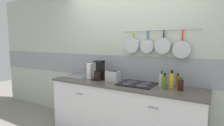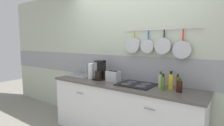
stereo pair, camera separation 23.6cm
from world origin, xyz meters
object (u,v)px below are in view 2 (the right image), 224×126
object	(u,v)px
bottle_sesame_oil	(179,86)
coffee_maker	(100,72)
bottle_olive_oil	(171,81)
toaster	(113,76)
paper_towel_roll	(91,71)
bottle_dish_soap	(161,81)
bottle_hot_sauce	(163,83)
bottle_vinegar	(178,82)

from	to	relation	value
bottle_sesame_oil	coffee_maker	bearing A→B (deg)	179.45
bottle_olive_oil	toaster	bearing A→B (deg)	-177.61
toaster	bottle_sesame_oil	bearing A→B (deg)	-2.83
coffee_maker	toaster	bearing A→B (deg)	9.18
paper_towel_roll	bottle_dish_soap	xyz separation A→B (m)	(1.25, 0.08, -0.03)
toaster	bottle_sesame_oil	distance (m)	1.08
bottle_hot_sauce	toaster	bearing A→B (deg)	174.72
bottle_vinegar	coffee_maker	bearing A→B (deg)	-172.06
toaster	bottle_olive_oil	size ratio (longest dim) A/B	0.91
bottle_sesame_oil	bottle_vinegar	bearing A→B (deg)	110.84
coffee_maker	bottle_hot_sauce	world-z (taller)	coffee_maker
toaster	bottle_vinegar	distance (m)	1.01
bottle_vinegar	toaster	bearing A→B (deg)	-172.37
bottle_dish_soap	bottle_hot_sauce	bearing A→B (deg)	-55.11
coffee_maker	bottle_sesame_oil	bearing A→B (deg)	-0.55
bottle_olive_oil	bottle_vinegar	size ratio (longest dim) A/B	1.26
paper_towel_roll	bottle_hot_sauce	world-z (taller)	paper_towel_roll
bottle_hot_sauce	bottle_olive_oil	size ratio (longest dim) A/B	0.89
toaster	bottle_olive_oil	bearing A→B (deg)	2.39
paper_towel_roll	bottle_vinegar	distance (m)	1.46
bottle_olive_oil	bottle_vinegar	world-z (taller)	bottle_olive_oil
paper_towel_roll	bottle_vinegar	bearing A→B (deg)	7.52
toaster	bottle_hot_sauce	world-z (taller)	bottle_hot_sauce
coffee_maker	bottle_hot_sauce	bearing A→B (deg)	-2.05
bottle_dish_soap	bottle_hot_sauce	world-z (taller)	bottle_dish_soap
bottle_sesame_oil	bottle_dish_soap	bearing A→B (deg)	165.09
bottle_hot_sauce	bottle_vinegar	size ratio (longest dim) A/B	1.12
bottle_dish_soap	bottle_vinegar	distance (m)	0.23
bottle_vinegar	bottle_sesame_oil	size ratio (longest dim) A/B	1.11
bottle_dish_soap	bottle_olive_oil	size ratio (longest dim) A/B	0.93
coffee_maker	toaster	distance (m)	0.26
bottle_dish_soap	bottle_olive_oil	distance (m)	0.14
paper_towel_roll	bottle_vinegar	world-z (taller)	paper_towel_roll
toaster	bottle_vinegar	bearing A→B (deg)	7.63
bottle_olive_oil	bottle_sesame_oil	world-z (taller)	bottle_olive_oil
coffee_maker	bottle_vinegar	distance (m)	1.27
bottle_hot_sauce	bottle_vinegar	distance (m)	0.25
toaster	bottle_vinegar	xyz separation A→B (m)	(1.00, 0.13, 0.00)
coffee_maker	bottle_dish_soap	size ratio (longest dim) A/B	1.42
bottle_dish_soap	bottle_sesame_oil	size ratio (longest dim) A/B	1.30
bottle_sesame_oil	bottle_olive_oil	bearing A→B (deg)	146.01
paper_towel_roll	bottle_sesame_oil	size ratio (longest dim) A/B	1.50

